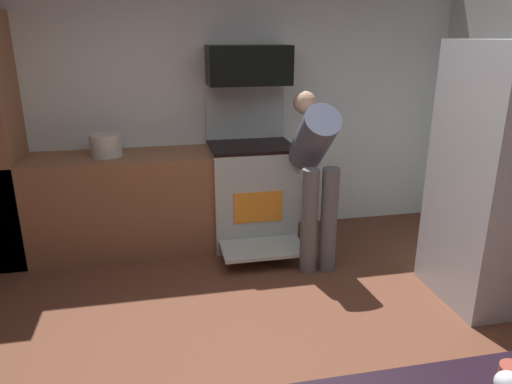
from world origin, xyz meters
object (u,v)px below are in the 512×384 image
Objects in this scene: refrigerator at (511,177)px; microwave at (248,65)px; oven_range at (251,190)px; stock_pot at (106,145)px; mug_tea at (512,380)px; person_cook at (315,165)px.

microwave is at bearing 137.94° from refrigerator.
microwave reaches higher than oven_range.
refrigerator reaches higher than stock_pot.
microwave reaches higher than mug_tea.
mug_tea is (0.16, -3.33, -0.71)m from microwave.
person_cook is at bearing 146.90° from refrigerator.
refrigerator is at bearing -40.15° from oven_range.
oven_range is 2.19m from refrigerator.
oven_range reaches higher than person_cook.
oven_range is 0.79× the size of refrigerator.
microwave is (-0.00, 0.10, 1.15)m from oven_range.
oven_range reaches higher than mug_tea.
microwave reaches higher than person_cook.
oven_range is 2.00× the size of microwave.
refrigerator is (1.64, -1.38, 0.44)m from oven_range.
refrigerator is 20.48× the size of mug_tea.
person_cook is at bearing -58.32° from microwave.
refrigerator is at bearing 51.27° from mug_tea.
stock_pot is at bearing 160.45° from person_cook.
stock_pot is at bearing 179.27° from oven_range.
oven_range is 0.82m from person_cook.
mug_tea is at bearing -87.33° from microwave.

